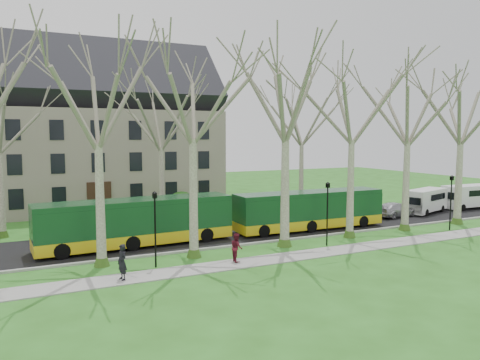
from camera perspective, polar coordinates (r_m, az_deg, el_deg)
name	(u,v)px	position (r m, az deg, el deg)	size (l,w,h in m)	color
ground	(242,252)	(30.67, 0.23, -8.76)	(120.00, 120.00, 0.00)	#2B641C
sidewalk	(260,261)	(28.52, 2.49, -9.81)	(70.00, 2.00, 0.06)	gray
road	(210,235)	(35.55, -3.72, -6.72)	(80.00, 8.00, 0.06)	black
curb	(232,246)	(31.97, -0.97, -8.04)	(80.00, 0.25, 0.14)	#A5A39E
building	(88,130)	(51.16, -18.08, 5.82)	(26.50, 12.20, 16.00)	gray
tree_row_verge	(240,144)	(30.00, -0.02, 4.44)	(49.00, 7.00, 14.00)	gray
tree_row_far	(169,154)	(39.50, -8.60, 3.19)	(33.00, 7.00, 12.00)	gray
lamp_row	(249,215)	(29.26, 1.10, -4.30)	(36.22, 0.22, 4.30)	black
hedges	(123,210)	(42.05, -14.08, -3.62)	(30.60, 8.60, 2.00)	#245317
bus_lead	(137,222)	(32.52, -12.48, -4.99)	(13.16, 2.74, 3.29)	#13421F
bus_follow	(310,210)	(37.76, 8.49, -3.59)	(12.51, 2.61, 3.13)	#13421F
sedan	(396,210)	(45.35, 18.47, -3.44)	(1.85, 4.55, 1.32)	#B3B2B7
van_a	(426,201)	(48.45, 21.71, -2.41)	(5.26, 1.91, 2.30)	white
van_b	(468,197)	(52.96, 26.04, -1.87)	(5.50, 2.00, 2.40)	white
pedestrian_a	(122,262)	(25.36, -14.17, -9.67)	(0.68, 0.45, 1.87)	black
pedestrian_b	(237,247)	(28.04, -0.42, -8.22)	(0.82, 0.64, 1.69)	maroon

